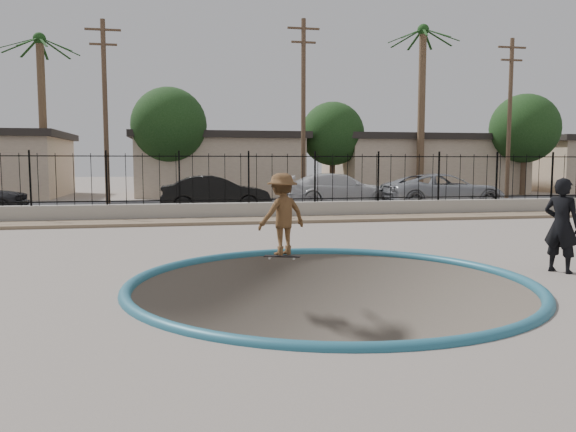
{
  "coord_description": "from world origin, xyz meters",
  "views": [
    {
      "loc": [
        -2.55,
        -10.18,
        2.1
      ],
      "look_at": [
        -0.16,
        2.0,
        0.9
      ],
      "focal_mm": 35.0,
      "sensor_mm": 36.0,
      "label": 1
    }
  ],
  "objects_px": {
    "car_b": "(216,194)",
    "car_d": "(443,191)",
    "skater": "(282,219)",
    "videographer": "(561,225)",
    "skateboard": "(282,256)",
    "car_c": "(339,190)"
  },
  "relations": [
    {
      "from": "car_b",
      "to": "car_d",
      "type": "bearing_deg",
      "value": -90.59
    },
    {
      "from": "skater",
      "to": "videographer",
      "type": "distance_m",
      "value": 5.51
    },
    {
      "from": "skateboard",
      "to": "videographer",
      "type": "distance_m",
      "value": 5.57
    },
    {
      "from": "car_b",
      "to": "skater",
      "type": "bearing_deg",
      "value": -177.42
    },
    {
      "from": "car_d",
      "to": "car_c",
      "type": "bearing_deg",
      "value": 69.2
    },
    {
      "from": "car_c",
      "to": "car_b",
      "type": "bearing_deg",
      "value": 105.0
    },
    {
      "from": "car_b",
      "to": "car_d",
      "type": "xyz_separation_m",
      "value": [
        10.28,
        0.0,
        0.02
      ]
    },
    {
      "from": "skateboard",
      "to": "car_c",
      "type": "relative_size",
      "value": 0.15
    },
    {
      "from": "skateboard",
      "to": "car_b",
      "type": "xyz_separation_m",
      "value": [
        -0.65,
        11.77,
        0.72
      ]
    },
    {
      "from": "skateboard",
      "to": "car_d",
      "type": "height_order",
      "value": "car_d"
    },
    {
      "from": "videographer",
      "to": "car_b",
      "type": "distance_m",
      "value": 15.29
    },
    {
      "from": "car_b",
      "to": "car_c",
      "type": "distance_m",
      "value": 6.04
    },
    {
      "from": "skater",
      "to": "skateboard",
      "type": "relative_size",
      "value": 2.18
    },
    {
      "from": "skateboard",
      "to": "car_d",
      "type": "xyz_separation_m",
      "value": [
        9.63,
        11.77,
        0.75
      ]
    },
    {
      "from": "skater",
      "to": "car_d",
      "type": "relative_size",
      "value": 0.32
    },
    {
      "from": "skater",
      "to": "car_d",
      "type": "height_order",
      "value": "skater"
    },
    {
      "from": "skateboard",
      "to": "car_b",
      "type": "distance_m",
      "value": 11.81
    },
    {
      "from": "videographer",
      "to": "car_c",
      "type": "xyz_separation_m",
      "value": [
        0.24,
        15.83,
        -0.1
      ]
    },
    {
      "from": "car_b",
      "to": "car_d",
      "type": "distance_m",
      "value": 10.28
    },
    {
      "from": "skater",
      "to": "videographer",
      "type": "height_order",
      "value": "videographer"
    },
    {
      "from": "videographer",
      "to": "car_d",
      "type": "height_order",
      "value": "videographer"
    },
    {
      "from": "videographer",
      "to": "car_d",
      "type": "xyz_separation_m",
      "value": [
        4.7,
        14.23,
        -0.1
      ]
    }
  ]
}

